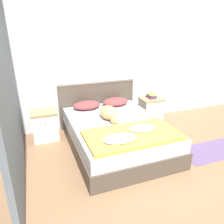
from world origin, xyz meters
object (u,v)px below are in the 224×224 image
(pillow_right, at_px, (115,102))
(book_stack, at_px, (151,96))
(nightstand_left, at_px, (45,125))
(nightstand_right, at_px, (151,110))
(pillow_left, at_px, (87,105))
(dog, at_px, (109,113))
(bed, at_px, (116,134))

(pillow_right, distance_m, book_stack, 0.82)
(nightstand_left, height_order, pillow_right, pillow_right)
(nightstand_left, bearing_deg, nightstand_right, 0.00)
(pillow_left, height_order, dog, dog)
(book_stack, bearing_deg, pillow_right, 177.98)
(bed, bearing_deg, pillow_right, 69.19)
(nightstand_right, bearing_deg, book_stack, 98.01)
(nightstand_right, height_order, book_stack, book_stack)
(nightstand_left, height_order, pillow_left, pillow_left)
(bed, distance_m, pillow_right, 0.90)
(pillow_right, height_order, dog, dog)
(nightstand_right, bearing_deg, dog, -154.10)
(nightstand_left, distance_m, pillow_left, 0.87)
(bed, relative_size, book_stack, 8.22)
(nightstand_left, bearing_deg, pillow_right, 1.75)
(pillow_right, relative_size, dog, 0.82)
(bed, xyz_separation_m, dog, (-0.06, 0.17, 0.34))
(dog, distance_m, book_stack, 1.32)
(pillow_right, height_order, book_stack, book_stack)
(bed, xyz_separation_m, pillow_left, (-0.30, 0.79, 0.32))
(pillow_right, bearing_deg, nightstand_right, -3.03)
(pillow_left, xyz_separation_m, book_stack, (1.42, -0.03, 0.04))
(nightstand_right, distance_m, book_stack, 0.32)
(bed, distance_m, pillow_left, 0.90)
(nightstand_right, bearing_deg, nightstand_left, 180.00)
(bed, bearing_deg, pillow_left, 110.81)
(nightstand_left, height_order, nightstand_right, same)
(bed, height_order, pillow_left, pillow_left)
(pillow_left, distance_m, book_stack, 1.42)
(pillow_left, xyz_separation_m, pillow_right, (0.60, 0.00, 0.00))
(dog, height_order, book_stack, dog)
(pillow_left, height_order, pillow_right, same)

